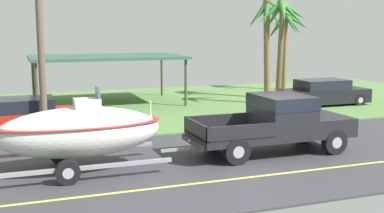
{
  "coord_description": "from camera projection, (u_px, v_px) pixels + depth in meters",
  "views": [
    {
      "loc": [
        -7.15,
        -12.99,
        3.94
      ],
      "look_at": [
        -1.94,
        1.18,
        1.52
      ],
      "focal_mm": 45.0,
      "sensor_mm": 36.0,
      "label": 1
    }
  ],
  "objects": [
    {
      "name": "palm_tree_near_left",
      "position": [
        286.0,
        30.0,
        30.81
      ],
      "size": [
        3.04,
        3.4,
        5.12
      ],
      "color": "brown",
      "rests_on": "ground"
    },
    {
      "name": "parked_sedan_far",
      "position": [
        23.0,
        117.0,
        18.24
      ],
      "size": [
        4.68,
        1.93,
        1.38
      ],
      "color": "#B21E19",
      "rests_on": "ground"
    },
    {
      "name": "ground",
      "position": [
        178.0,
        113.0,
        22.87
      ],
      "size": [
        36.0,
        22.0,
        0.11
      ],
      "color": "#38383D"
    },
    {
      "name": "carport_awning",
      "position": [
        107.0,
        58.0,
        25.09
      ],
      "size": [
        7.76,
        4.78,
        2.59
      ],
      "color": "#4C4238",
      "rests_on": "ground"
    },
    {
      "name": "palm_tree_near_right",
      "position": [
        268.0,
        21.0,
        27.15
      ],
      "size": [
        2.85,
        2.95,
        5.75
      ],
      "color": "brown",
      "rests_on": "ground"
    },
    {
      "name": "pickup_truck_towing",
      "position": [
        280.0,
        121.0,
        15.51
      ],
      "size": [
        5.46,
        2.03,
        1.87
      ],
      "color": "black",
      "rests_on": "ground"
    },
    {
      "name": "parked_sedan_near",
      "position": [
        325.0,
        93.0,
        25.02
      ],
      "size": [
        4.49,
        1.81,
        1.38
      ],
      "color": "black",
      "rests_on": "ground"
    },
    {
      "name": "boat_on_trailer",
      "position": [
        79.0,
        132.0,
        13.32
      ],
      "size": [
        5.8,
        2.36,
        2.39
      ],
      "color": "gray",
      "rests_on": "ground"
    },
    {
      "name": "palm_tree_mid",
      "position": [
        282.0,
        23.0,
        24.58
      ],
      "size": [
        3.03,
        2.71,
        5.52
      ],
      "color": "brown",
      "rests_on": "ground"
    },
    {
      "name": "utility_pole",
      "position": [
        40.0,
        33.0,
        16.88
      ],
      "size": [
        0.24,
        1.8,
        7.37
      ],
      "color": "brown",
      "rests_on": "ground"
    }
  ]
}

